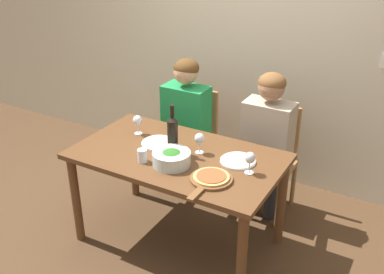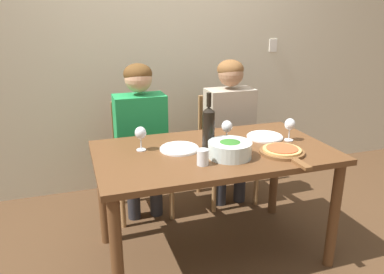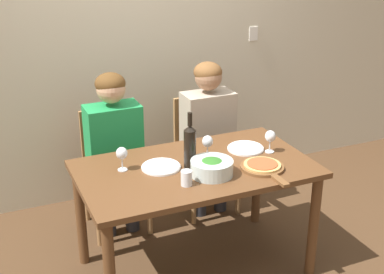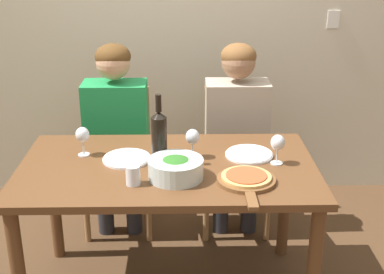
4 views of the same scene
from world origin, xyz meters
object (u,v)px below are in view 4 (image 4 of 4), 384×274
object	(u,v)px
wine_bottle	(159,137)
wine_glass_right	(278,144)
broccoli_bowl	(176,168)
water_tumbler	(133,175)
chair_right	(234,153)
person_woman	(116,124)
chair_left	(120,154)
wine_glass_left	(83,136)
dinner_plate_right	(249,154)
pizza_on_board	(247,180)
person_man	(237,123)
dinner_plate_left	(127,158)
wine_glass_centre	(193,138)

from	to	relation	value
wine_bottle	wine_glass_right	distance (m)	0.57
broccoli_bowl	water_tumbler	size ratio (longest dim) A/B	2.84
chair_right	wine_bottle	xyz separation A→B (m)	(-0.44, -0.77, 0.41)
chair_right	water_tumbler	bearing A→B (deg)	-119.43
chair_right	person_woman	bearing A→B (deg)	-171.44
wine_bottle	person_woman	bearing A→B (deg)	113.70
chair_right	broccoli_bowl	world-z (taller)	chair_right
broccoli_bowl	wine_glass_right	bearing A→B (deg)	17.01
chair_right	chair_left	bearing A→B (deg)	180.00
water_tumbler	broccoli_bowl	bearing A→B (deg)	18.36
wine_glass_left	wine_glass_right	world-z (taller)	same
dinner_plate_right	broccoli_bowl	bearing A→B (deg)	-145.86
broccoli_bowl	pizza_on_board	distance (m)	0.33
chair_right	wine_glass_right	size ratio (longest dim) A/B	5.87
person_man	chair_left	bearing A→B (deg)	171.44
chair_right	dinner_plate_right	bearing A→B (deg)	-89.38
dinner_plate_left	dinner_plate_right	distance (m)	0.62
pizza_on_board	wine_glass_centre	bearing A→B (deg)	129.41
chair_left	pizza_on_board	distance (m)	1.23
dinner_plate_left	pizza_on_board	bearing A→B (deg)	-24.99
chair_right	person_man	size ratio (longest dim) A/B	0.74
dinner_plate_right	pizza_on_board	size ratio (longest dim) A/B	0.59
person_man	water_tumbler	distance (m)	1.03
wine_glass_right	wine_bottle	bearing A→B (deg)	-179.39
person_woman	broccoli_bowl	xyz separation A→B (m)	(0.37, -0.81, 0.07)
chair_right	wine_glass_left	xyz separation A→B (m)	(-0.83, -0.64, 0.37)
person_man	wine_bottle	size ratio (longest dim) A/B	3.36
broccoli_bowl	wine_glass_right	xyz separation A→B (m)	(0.49, 0.15, 0.06)
chair_left	wine_glass_left	size ratio (longest dim) A/B	5.87
person_woman	dinner_plate_left	world-z (taller)	person_woman
chair_left	dinner_plate_right	bearing A→B (deg)	-42.03
wine_bottle	dinner_plate_left	bearing A→B (deg)	159.04
person_woman	wine_bottle	xyz separation A→B (m)	(0.29, -0.66, 0.17)
wine_glass_left	broccoli_bowl	bearing A→B (deg)	-30.26
dinner_plate_right	wine_bottle	bearing A→B (deg)	-166.72
wine_glass_right	water_tumbler	size ratio (longest dim) A/B	1.67
water_tumbler	dinner_plate_right	bearing A→B (deg)	29.26
wine_glass_left	wine_bottle	bearing A→B (deg)	-18.37
pizza_on_board	wine_glass_left	size ratio (longest dim) A/B	2.71
dinner_plate_left	wine_glass_left	bearing A→B (deg)	163.60
chair_left	broccoli_bowl	bearing A→B (deg)	-68.02
dinner_plate_right	wine_glass_centre	xyz separation A→B (m)	(-0.29, -0.02, 0.10)
person_woman	pizza_on_board	size ratio (longest dim) A/B	2.94
chair_right	pizza_on_board	size ratio (longest dim) A/B	2.17
chair_left	water_tumbler	size ratio (longest dim) A/B	9.80
dinner_plate_left	chair_left	bearing A→B (deg)	100.01
dinner_plate_left	person_woman	bearing A→B (deg)	101.80
wine_glass_left	wine_glass_centre	xyz separation A→B (m)	(0.55, -0.04, 0.00)
chair_right	wine_bottle	world-z (taller)	wine_bottle
chair_left	dinner_plate_left	distance (m)	0.77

